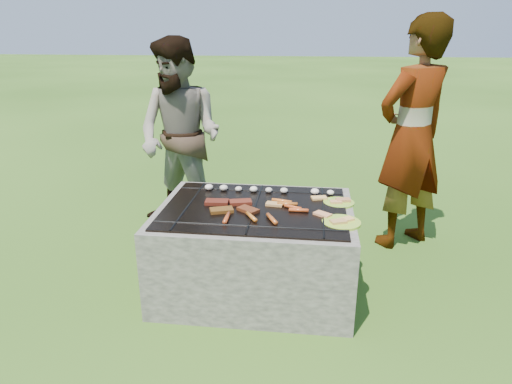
# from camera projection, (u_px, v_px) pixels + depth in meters

# --- Properties ---
(lawn) EXTENTS (60.00, 60.00, 0.00)m
(lawn) POSITION_uv_depth(u_px,v_px,m) (255.00, 287.00, 3.25)
(lawn) COLOR #264B12
(lawn) RESTS_ON ground
(fire_pit) EXTENTS (1.30, 1.00, 0.62)m
(fire_pit) POSITION_uv_depth(u_px,v_px,m) (255.00, 251.00, 3.16)
(fire_pit) COLOR #A49D92
(fire_pit) RESTS_ON ground
(mushrooms) EXTENTS (0.95, 0.06, 0.04)m
(mushrooms) POSITION_uv_depth(u_px,v_px,m) (262.00, 189.00, 3.32)
(mushrooms) COLOR white
(mushrooms) RESTS_ON fire_pit
(pork_slabs) EXTENTS (0.39, 0.28, 0.02)m
(pork_slabs) POSITION_uv_depth(u_px,v_px,m) (230.00, 206.00, 3.04)
(pork_slabs) COLOR maroon
(pork_slabs) RESTS_ON fire_pit
(sausages) EXTENTS (0.52, 0.45, 0.03)m
(sausages) POSITION_uv_depth(u_px,v_px,m) (270.00, 211.00, 2.94)
(sausages) COLOR orange
(sausages) RESTS_ON fire_pit
(bread_on_grate) EXTENTS (0.44, 0.40, 0.02)m
(bread_on_grate) POSITION_uv_depth(u_px,v_px,m) (303.00, 205.00, 3.06)
(bread_on_grate) COLOR tan
(bread_on_grate) RESTS_ON fire_pit
(plate_far) EXTENTS (0.27, 0.27, 0.03)m
(plate_far) POSITION_uv_depth(u_px,v_px,m) (339.00, 202.00, 3.13)
(plate_far) COLOR yellow
(plate_far) RESTS_ON fire_pit
(plate_near) EXTENTS (0.30, 0.30, 0.03)m
(plate_near) POSITION_uv_depth(u_px,v_px,m) (341.00, 222.00, 2.81)
(plate_near) COLOR yellow
(plate_near) RESTS_ON fire_pit
(cook) EXTENTS (0.81, 0.75, 1.85)m
(cook) POSITION_uv_depth(u_px,v_px,m) (412.00, 136.00, 3.63)
(cook) COLOR #AA9A8E
(cook) RESTS_ON ground
(bystander) EXTENTS (0.99, 0.89, 1.69)m
(bystander) POSITION_uv_depth(u_px,v_px,m) (180.00, 137.00, 3.98)
(bystander) COLOR gray
(bystander) RESTS_ON ground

